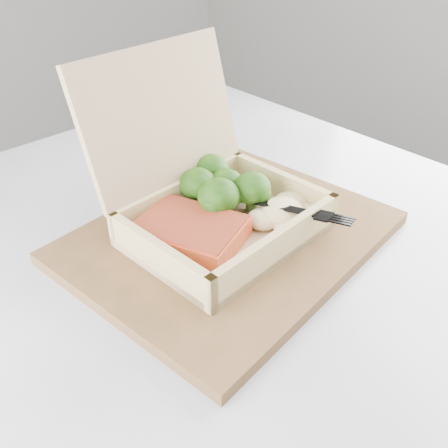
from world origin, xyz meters
TOP-DOWN VIEW (x-y plane):
  - cafe_table at (0.61, 0.03)m, footprint 0.97×0.97m
  - serving_tray at (0.66, 0.04)m, footprint 0.42×0.36m
  - takeout_container at (0.64, 0.07)m, footprint 0.25×0.25m
  - salmon_fillet at (0.60, 0.04)m, footprint 0.13×0.14m
  - broccoli_pile at (0.68, 0.08)m, footprint 0.12×0.12m
  - mashed_potatoes at (0.71, 0.01)m, footprint 0.08×0.07m
  - plastic_fork at (0.70, 0.03)m, footprint 0.07×0.15m
  - receipt at (0.66, 0.23)m, footprint 0.08×0.13m

SIDE VIEW (x-z plane):
  - cafe_table at x=0.61m, z-range 0.18..0.94m
  - receipt at x=0.66m, z-range 0.76..0.76m
  - serving_tray at x=0.66m, z-range 0.76..0.77m
  - salmon_fillet at x=0.60m, z-range 0.78..0.81m
  - mashed_potatoes at x=0.71m, z-range 0.78..0.81m
  - broccoli_pile at x=0.68m, z-range 0.78..0.83m
  - plastic_fork at x=0.70m, z-range 0.80..0.82m
  - takeout_container at x=0.64m, z-range 0.72..0.92m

